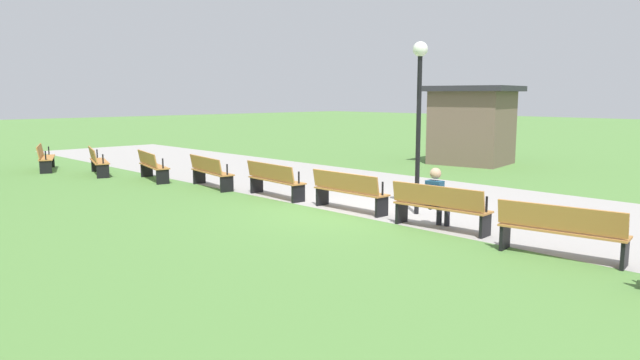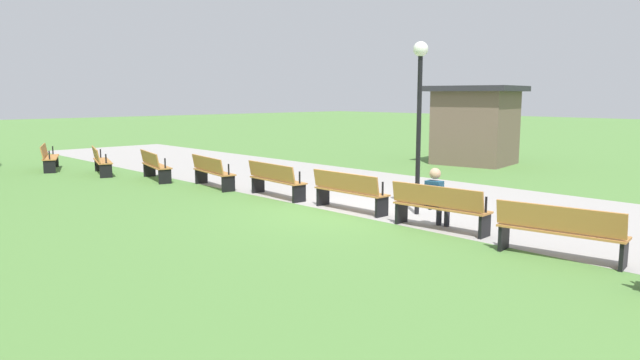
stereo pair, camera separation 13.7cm
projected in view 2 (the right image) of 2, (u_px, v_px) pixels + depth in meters
ground_plane at (351, 211)px, 13.17m from camera, size 120.00×120.00×0.00m
path_paving at (422, 197)px, 14.95m from camera, size 39.54×5.97×0.01m
bench_0 at (49, 156)px, 20.28m from camera, size 1.99×1.17×0.89m
bench_1 at (100, 160)px, 19.15m from camera, size 2.00×1.04×0.89m
bench_2 at (154, 165)px, 17.85m from camera, size 2.01×0.91×0.89m
bench_3 at (212, 171)px, 16.40m from camera, size 2.00×0.77×0.89m
bench_4 at (275, 179)px, 14.80m from camera, size 1.98×0.62×0.89m
bench_5 at (349, 190)px, 13.05m from camera, size 1.95×0.47×0.89m
bench_6 at (439, 206)px, 11.18m from camera, size 1.98×0.62×0.89m
bench_7 at (560, 230)px, 9.18m from camera, size 2.00×0.77×0.89m
person_seated at (436, 196)px, 11.36m from camera, size 0.35×0.54×1.20m
lamp_post at (420, 94)px, 12.42m from camera, size 0.32×0.32×3.72m
kiosk at (475, 124)px, 22.00m from camera, size 3.56×3.36×2.94m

